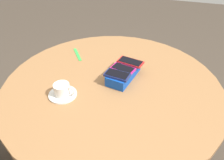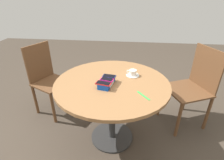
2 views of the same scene
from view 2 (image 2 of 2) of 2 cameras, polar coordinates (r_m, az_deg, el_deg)
ground_plane at (r=2.11m, az=0.00°, el=-18.02°), size 8.00×8.00×0.00m
round_table at (r=1.72m, az=0.00°, el=-3.82°), size 1.10×1.10×0.72m
phone_box at (r=1.60m, az=-1.77°, el=-0.80°), size 0.23×0.14×0.05m
phone_red at (r=1.53m, az=-2.85°, el=-1.07°), size 0.09×0.14×0.01m
phone_magenta at (r=1.59m, az=-1.66°, el=0.19°), size 0.09×0.13×0.01m
phone_navy at (r=1.65m, az=-0.92°, el=1.27°), size 0.08×0.13×0.01m
saucer at (r=1.80m, az=6.76°, el=1.55°), size 0.13×0.13×0.01m
coffee_cup at (r=1.78m, az=6.73°, el=2.49°), size 0.07×0.10×0.05m
lanyard_strap at (r=1.48m, az=10.22°, el=-5.04°), size 0.13×0.11×0.00m
chair_near_window at (r=2.23m, az=24.77°, el=-2.02°), size 0.57×0.57×0.95m
chair_far_side at (r=2.40m, az=-20.21°, el=0.21°), size 0.52×0.52×0.91m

